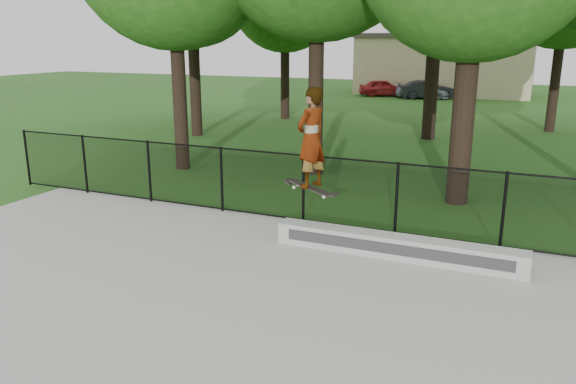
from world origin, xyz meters
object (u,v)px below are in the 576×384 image
object	(u,v)px
car_b	(427,90)
car_c	(423,91)
car_a	(383,88)
grind_ledge	(396,247)
skater_airborne	(311,139)

from	to	relation	value
car_b	car_c	size ratio (longest dim) A/B	1.01
car_a	car_c	world-z (taller)	car_a
grind_ledge	car_c	distance (m)	29.70
grind_ledge	car_b	xyz separation A→B (m)	(-4.74, 29.22, 0.34)
grind_ledge	skater_airborne	distance (m)	2.48
car_a	skater_airborne	xyz separation A→B (m)	(6.23, -29.81, 1.53)
car_a	skater_airborne	world-z (taller)	skater_airborne
car_a	skater_airborne	distance (m)	30.50
car_b	skater_airborne	size ratio (longest dim) A/B	1.61
car_c	car_b	bearing A→B (deg)	-99.78
car_a	car_b	xyz separation A→B (m)	(3.14, -0.56, 0.02)
car_b	skater_airborne	distance (m)	29.46
car_a	car_b	bearing A→B (deg)	-124.01
car_a	car_c	bearing A→B (deg)	-124.26
grind_ledge	car_b	bearing A→B (deg)	99.22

